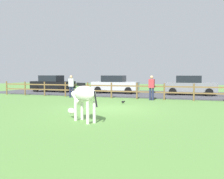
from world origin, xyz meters
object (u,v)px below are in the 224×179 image
(crow_on_grass, at_px, (123,102))
(visitor_right_of_tree, at_px, (71,85))
(zebra, at_px, (83,96))
(parked_car_grey, at_px, (190,85))
(parked_car_silver, at_px, (115,84))
(visitor_left_of_tree, at_px, (152,87))
(parked_car_black, at_px, (53,83))

(crow_on_grass, height_order, visitor_right_of_tree, visitor_right_of_tree)
(zebra, xyz_separation_m, parked_car_grey, (3.48, 12.56, -0.08))
(parked_car_grey, bearing_deg, zebra, -105.50)
(parked_car_silver, relative_size, visitor_right_of_tree, 2.48)
(visitor_left_of_tree, bearing_deg, visitor_right_of_tree, -179.89)
(parked_car_black, distance_m, visitor_left_of_tree, 11.06)
(crow_on_grass, bearing_deg, visitor_right_of_tree, 151.82)
(parked_car_grey, xyz_separation_m, visitor_left_of_tree, (-2.34, -4.62, 0.06))
(parked_car_grey, xyz_separation_m, parked_car_black, (-12.58, -0.45, 0.00))
(parked_car_silver, xyz_separation_m, parked_car_black, (-6.26, -0.22, 0.00))
(zebra, relative_size, parked_car_silver, 0.42)
(parked_car_silver, distance_m, visitor_right_of_tree, 4.83)
(parked_car_grey, distance_m, visitor_left_of_tree, 5.18)
(visitor_right_of_tree, bearing_deg, crow_on_grass, -28.18)
(zebra, distance_m, visitor_right_of_tree, 9.27)
(zebra, relative_size, parked_car_grey, 0.42)
(crow_on_grass, relative_size, visitor_right_of_tree, 0.13)
(crow_on_grass, xyz_separation_m, parked_car_black, (-9.03, 6.73, 0.72))
(parked_car_black, relative_size, visitor_left_of_tree, 2.47)
(parked_car_silver, height_order, visitor_left_of_tree, visitor_left_of_tree)
(crow_on_grass, height_order, parked_car_silver, parked_car_silver)
(parked_car_grey, distance_m, parked_car_silver, 6.33)
(parked_car_grey, relative_size, visitor_right_of_tree, 2.47)
(parked_car_black, bearing_deg, visitor_right_of_tree, -44.26)
(parked_car_grey, relative_size, parked_car_silver, 1.00)
(zebra, bearing_deg, crow_on_grass, 90.68)
(parked_car_black, bearing_deg, zebra, -53.10)
(parked_car_black, relative_size, visitor_right_of_tree, 2.47)
(zebra, height_order, parked_car_black, parked_car_black)
(visitor_left_of_tree, height_order, visitor_right_of_tree, same)
(zebra, height_order, parked_car_grey, parked_car_grey)
(visitor_left_of_tree, bearing_deg, crow_on_grass, -115.41)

